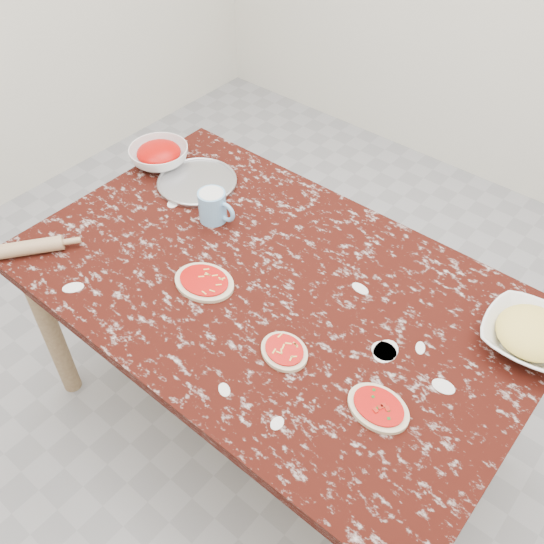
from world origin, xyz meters
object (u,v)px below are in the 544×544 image
at_px(pizza_tray, 197,182).
at_px(flour_mug, 213,206).
at_px(rolling_pin, 24,248).
at_px(worktable, 272,302).
at_px(sauce_bowl, 159,156).
at_px(cheese_bowl, 530,337).

relative_size(pizza_tray, flour_mug, 2.02).
relative_size(flour_mug, rolling_pin, 0.59).
bearing_deg(worktable, flour_mug, 162.67).
height_order(sauce_bowl, rolling_pin, sauce_bowl).
relative_size(worktable, rolling_pin, 6.63).
distance_m(cheese_bowl, rolling_pin, 1.55).
relative_size(pizza_tray, sauce_bowl, 1.28).
distance_m(worktable, rolling_pin, 0.81).
xyz_separation_m(cheese_bowl, rolling_pin, (-1.39, -0.68, -0.01)).
relative_size(worktable, sauce_bowl, 7.17).
bearing_deg(flour_mug, worktable, -17.33).
xyz_separation_m(pizza_tray, rolling_pin, (-0.16, -0.62, 0.02)).
relative_size(sauce_bowl, flour_mug, 1.58).
bearing_deg(worktable, sauce_bowl, 163.68).
xyz_separation_m(worktable, cheese_bowl, (0.70, 0.28, 0.12)).
distance_m(worktable, sauce_bowl, 0.78).
relative_size(sauce_bowl, rolling_pin, 0.93).
height_order(worktable, cheese_bowl, cheese_bowl).
bearing_deg(pizza_tray, sauce_bowl, 179.69).
height_order(worktable, pizza_tray, pizza_tray).
bearing_deg(cheese_bowl, worktable, -158.43).
height_order(pizza_tray, cheese_bowl, cheese_bowl).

